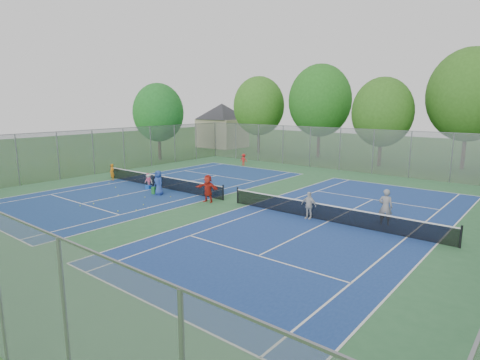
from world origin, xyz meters
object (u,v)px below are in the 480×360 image
at_px(net_left, 160,182).
at_px(instructor, 385,207).
at_px(ball_hopper, 154,191).
at_px(net_right, 329,214).
at_px(ball_crate, 149,187).

relative_size(net_left, instructor, 6.62).
height_order(net_left, ball_hopper, net_left).
height_order(net_right, ball_crate, net_right).
bearing_deg(net_left, ball_hopper, -50.85).
relative_size(net_left, ball_hopper, 25.02).
relative_size(ball_crate, instructor, 0.18).
distance_m(net_right, instructor, 2.93).
xyz_separation_m(ball_hopper, instructor, (15.16, 3.06, 0.71)).
distance_m(net_left, instructor, 16.62).
xyz_separation_m(net_right, ball_crate, (-14.27, -0.88, -0.31)).
height_order(net_left, net_right, same).
relative_size(net_right, ball_crate, 37.05).
height_order(ball_crate, instructor, instructor).
xyz_separation_m(net_left, instructor, (16.55, 1.34, 0.52)).
height_order(net_left, ball_crate, net_left).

